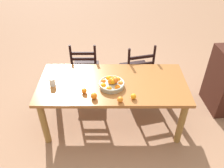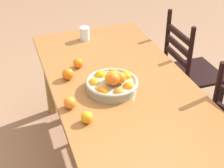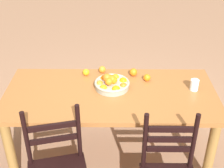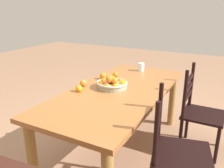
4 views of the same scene
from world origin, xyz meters
name	(u,v)px [view 1 (image 1 of 4)]	position (x,y,z in m)	size (l,w,h in m)	color
ground_plane	(113,121)	(0.00, 0.00, 0.00)	(12.00, 12.00, 0.00)	#966E53
dining_table	(113,89)	(0.00, 0.00, 0.63)	(1.93, 0.89, 0.73)	#995E2F
chair_near_window	(137,70)	(0.40, 0.70, 0.44)	(0.54, 0.54, 0.95)	black
chair_by_cabinet	(86,69)	(-0.44, 0.75, 0.45)	(0.42, 0.42, 0.94)	black
fruit_bowl	(112,84)	(-0.01, -0.08, 0.77)	(0.33, 0.33, 0.14)	#9C9C89
orange_loose_0	(94,96)	(-0.22, -0.31, 0.77)	(0.08, 0.08, 0.08)	orange
orange_loose_1	(134,96)	(0.25, -0.31, 0.76)	(0.07, 0.07, 0.07)	orange
orange_loose_2	(121,99)	(0.09, -0.37, 0.76)	(0.07, 0.07, 0.07)	orange
orange_loose_3	(84,91)	(-0.35, -0.21, 0.76)	(0.07, 0.07, 0.07)	orange
drinking_glass	(53,82)	(-0.77, -0.05, 0.78)	(0.08, 0.08, 0.10)	silver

